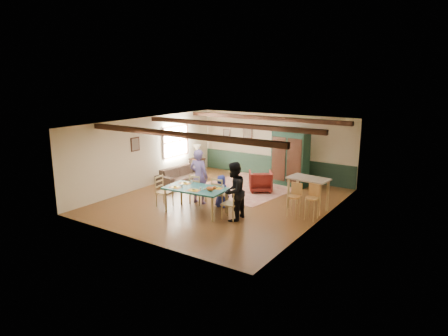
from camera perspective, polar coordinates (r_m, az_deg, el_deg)
The scene contains 35 objects.
floor at distance 13.87m, azimuth -0.32°, elevation -4.73°, with size 8.00×8.00×0.00m, color #543117.
wall_back at distance 16.93m, azimuth 7.25°, elevation 3.15°, with size 7.00×0.02×2.70m, color beige.
wall_left at distance 15.70m, azimuth -11.00°, elevation 2.23°, with size 0.02×8.00×2.70m, color beige.
wall_right at distance 11.98m, azimuth 13.72°, elevation -1.29°, with size 0.02×8.00×2.70m, color beige.
ceiling at distance 13.29m, azimuth -0.34°, elevation 6.42°, with size 7.00×8.00×0.02m, color silver.
wainscot_back at distance 17.09m, azimuth 7.13°, elevation 0.16°, with size 6.95×0.03×0.90m, color #1B3325.
ceiling_beam_front at distance 11.48m, azimuth -6.76°, elevation 4.81°, with size 6.95×0.16×0.16m, color black.
ceiling_beam_mid at distance 13.64m, azimuth 0.61°, elevation 6.20°, with size 6.95×0.16×0.16m, color black.
ceiling_beam_back at distance 15.87m, azimuth 5.76°, elevation 7.12°, with size 6.95×0.16×0.16m, color black.
window_left at distance 16.88m, azimuth -6.92°, elevation 3.82°, with size 0.06×1.60×1.30m, color white, non-canonical shape.
picture_left_wall at distance 15.20m, azimuth -12.57°, elevation 3.33°, with size 0.04×0.42×0.52m, color gray, non-canonical shape.
picture_back_a at distance 17.43m, azimuth 3.41°, elevation 5.02°, with size 0.45×0.04×0.55m, color gray, non-canonical shape.
picture_back_b at distance 18.03m, azimuth 0.37°, elevation 4.83°, with size 0.38×0.04×0.48m, color gray, non-canonical shape.
dining_table at distance 12.66m, azimuth -4.04°, elevation -4.62°, with size 1.94×1.08×0.81m, color #1B5655, non-canonical shape.
dining_chair_far_left at distance 13.47m, azimuth -3.77°, elevation -3.03°, with size 0.45×0.47×1.02m, color #A48652, non-canonical shape.
dining_chair_far_right at distance 13.04m, azimuth -0.58°, elevation -3.55°, with size 0.45×0.47×1.02m, color #A48652, non-canonical shape.
dining_chair_end_left at distance 13.32m, azimuth -8.52°, elevation -3.34°, with size 0.45×0.47×1.02m, color #A48652, non-canonical shape.
dining_chair_end_right at distance 12.02m, azimuth 0.93°, elevation -5.02°, with size 0.45×0.47×1.02m, color #A48652, non-canonical shape.
person_man at distance 13.43m, azimuth -3.60°, elevation -1.23°, with size 0.68×0.45×1.86m, color slate.
person_woman at distance 11.85m, azimuth 1.39°, elevation -3.36°, with size 0.86×0.67×1.78m, color black.
person_child at distance 13.10m, azimuth -0.39°, elevation -3.33°, with size 0.53×0.34×1.08m, color navy.
cat at distance 12.12m, azimuth -2.01°, elevation -2.92°, with size 0.39×0.15×0.19m, color #D35E25, non-canonical shape.
place_setting_near_left at distance 12.64m, azimuth -6.99°, elevation -2.53°, with size 0.43×0.32×0.11m, color yellow, non-canonical shape.
place_setting_near_center at distance 12.25m, azimuth -4.34°, elevation -2.98°, with size 0.43×0.32×0.11m, color yellow, non-canonical shape.
place_setting_far_left at distance 13.06m, azimuth -5.60°, elevation -1.98°, with size 0.43×0.32×0.11m, color yellow, non-canonical shape.
place_setting_far_right at distance 12.44m, azimuth -1.10°, elevation -2.69°, with size 0.43×0.32×0.11m, color yellow, non-canonical shape.
area_rug at distance 15.61m, azimuth 3.46°, elevation -2.68°, with size 3.27×3.88×0.01m, color beige.
armoire at distance 15.79m, azimuth 9.44°, elevation 1.47°, with size 1.57×0.63×2.22m, color black.
armchair at distance 14.98m, azimuth 5.23°, elevation -1.88°, with size 0.83×0.85×0.78m, color #460E0E.
sofa at distance 16.21m, azimuth -6.13°, elevation -1.00°, with size 2.17×0.85×0.63m, color #403128.
end_table at distance 17.72m, azimuth -3.86°, elevation 0.32°, with size 0.54×0.54×0.67m, color black, non-canonical shape.
table_lamp at distance 17.59m, azimuth -3.89°, elevation 2.34°, with size 0.34×0.34×0.61m, color tan, non-canonical shape.
counter_table at distance 13.14m, azimuth 11.88°, elevation -3.63°, with size 1.27×0.74×1.06m, color #BFAB94, non-canonical shape.
bar_stool_left at distance 12.33m, azimuth 9.94°, elevation -4.64°, with size 0.38×0.42×1.07m, color #BE894A, non-canonical shape.
bar_stool_right at distance 12.25m, azimuth 12.41°, elevation -4.82°, with size 0.38×0.42×1.09m, color #BE894A, non-canonical shape.
Camera 1 is at (7.36, -10.96, 4.26)m, focal length 32.00 mm.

